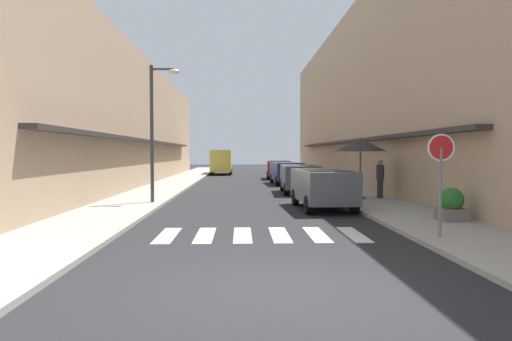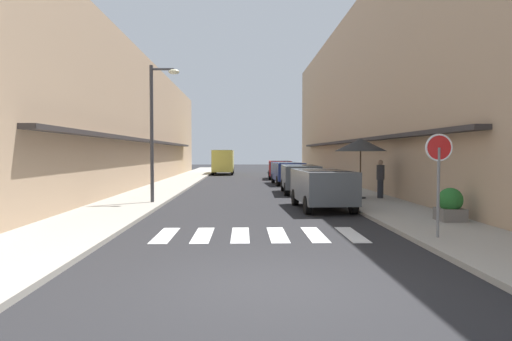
# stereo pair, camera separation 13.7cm
# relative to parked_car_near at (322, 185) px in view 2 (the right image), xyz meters

# --- Properties ---
(ground_plane) EXTENTS (109.00, 109.00, 0.00)m
(ground_plane) POSITION_rel_parked_car_near_xyz_m (-2.52, 10.32, -0.92)
(ground_plane) COLOR #232326
(sidewalk_left) EXTENTS (2.76, 69.36, 0.12)m
(sidewalk_left) POSITION_rel_parked_car_near_xyz_m (-7.47, 10.32, -0.86)
(sidewalk_left) COLOR #9E998E
(sidewalk_left) RESTS_ON ground_plane
(sidewalk_right) EXTENTS (2.76, 69.36, 0.12)m
(sidewalk_right) POSITION_rel_parked_car_near_xyz_m (2.43, 10.32, -0.86)
(sidewalk_right) COLOR #9E998E
(sidewalk_right) RESTS_ON ground_plane
(building_row_left) EXTENTS (5.50, 46.59, 8.03)m
(building_row_left) POSITION_rel_parked_car_near_xyz_m (-11.35, 11.80, 3.09)
(building_row_left) COLOR tan
(building_row_left) RESTS_ON ground_plane
(building_row_right) EXTENTS (5.50, 46.59, 11.17)m
(building_row_right) POSITION_rel_parked_car_near_xyz_m (6.31, 11.80, 4.66)
(building_row_right) COLOR tan
(building_row_right) RESTS_ON ground_plane
(crosswalk) EXTENTS (5.20, 2.20, 0.01)m
(crosswalk) POSITION_rel_parked_car_near_xyz_m (-2.52, -5.13, -0.91)
(crosswalk) COLOR silver
(crosswalk) RESTS_ON ground_plane
(parked_car_near) EXTENTS (1.95, 4.12, 1.47)m
(parked_car_near) POSITION_rel_parked_car_near_xyz_m (0.00, 0.00, 0.00)
(parked_car_near) COLOR #4C5156
(parked_car_near) RESTS_ON ground_plane
(parked_car_mid) EXTENTS (1.89, 3.96, 1.47)m
(parked_car_mid) POSITION_rel_parked_car_near_xyz_m (0.00, 6.55, -0.00)
(parked_car_mid) COLOR #4C5156
(parked_car_mid) RESTS_ON ground_plane
(parked_car_far) EXTENTS (1.97, 4.50, 1.47)m
(parked_car_far) POSITION_rel_parked_car_near_xyz_m (0.00, 13.27, 0.00)
(parked_car_far) COLOR navy
(parked_car_far) RESTS_ON ground_plane
(parked_car_distant) EXTENTS (1.95, 4.14, 1.47)m
(parked_car_distant) POSITION_rel_parked_car_near_xyz_m (0.00, 19.53, 0.00)
(parked_car_distant) COLOR maroon
(parked_car_distant) RESTS_ON ground_plane
(delivery_van) EXTENTS (2.02, 5.40, 2.37)m
(delivery_van) POSITION_rel_parked_car_near_xyz_m (-4.89, 27.32, 0.48)
(delivery_van) COLOR #D8CC4C
(delivery_van) RESTS_ON ground_plane
(round_street_sign) EXTENTS (0.65, 0.07, 2.42)m
(round_street_sign) POSITION_rel_parked_car_near_xyz_m (1.63, -6.16, 1.05)
(round_street_sign) COLOR slate
(round_street_sign) RESTS_ON sidewalk_right
(street_lamp) EXTENTS (1.19, 0.28, 5.46)m
(street_lamp) POSITION_rel_parked_car_near_xyz_m (-6.39, 1.62, 2.53)
(street_lamp) COLOR #38383D
(street_lamp) RESTS_ON sidewalk_left
(cafe_umbrella) EXTENTS (2.24, 2.24, 2.60)m
(cafe_umbrella) POSITION_rel_parked_car_near_xyz_m (2.16, 2.86, 1.51)
(cafe_umbrella) COLOR #262626
(cafe_umbrella) RESTS_ON sidewalk_right
(planter_corner) EXTENTS (0.72, 0.72, 0.96)m
(planter_corner) POSITION_rel_parked_car_near_xyz_m (3.11, -3.63, -0.34)
(planter_corner) COLOR slate
(planter_corner) RESTS_ON sidewalk_right
(pedestrian_walking_near) EXTENTS (0.34, 0.34, 1.67)m
(pedestrian_walking_near) POSITION_rel_parked_car_near_xyz_m (3.06, 2.93, 0.08)
(pedestrian_walking_near) COLOR #282B33
(pedestrian_walking_near) RESTS_ON sidewalk_right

